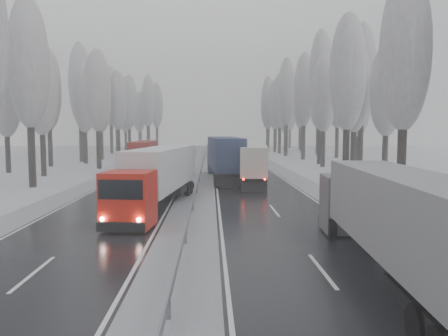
{
  "coord_description": "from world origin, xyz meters",
  "views": [
    {
      "loc": [
        1.16,
        -15.56,
        5.18
      ],
      "look_at": [
        2.21,
        18.77,
        2.2
      ],
      "focal_mm": 35.0,
      "sensor_mm": 36.0,
      "label": 1
    }
  ],
  "objects": [
    {
      "name": "tree_39",
      "position": [
        21.55,
        120.73,
        10.45
      ],
      "size": [
        3.6,
        3.6,
        16.19
      ],
      "color": "black",
      "rests_on": "ground"
    },
    {
      "name": "tree_38",
      "position": [
        18.73,
        116.73,
        11.59
      ],
      "size": [
        3.6,
        3.6,
        17.97
      ],
      "color": "black",
      "rests_on": "ground"
    },
    {
      "name": "tree_64",
      "position": [
        -18.26,
        52.71,
        9.96
      ],
      "size": [
        3.6,
        3.6,
        15.42
      ],
      "color": "black",
      "rests_on": "ground"
    },
    {
      "name": "tree_23",
      "position": [
        23.31,
        49.6,
        8.77
      ],
      "size": [
        3.6,
        3.6,
        13.55
      ],
      "color": "black",
      "rests_on": "ground"
    },
    {
      "name": "tree_65",
      "position": [
        -20.05,
        56.71,
        12.55
      ],
      "size": [
        3.6,
        3.6,
        19.48
      ],
      "color": "black",
      "rests_on": "ground"
    },
    {
      "name": "tree_71",
      "position": [
        -21.09,
        83.19,
        12.63
      ],
      "size": [
        3.6,
        3.6,
        19.61
      ],
      "color": "black",
      "rests_on": "ground"
    },
    {
      "name": "tree_30",
      "position": [
        16.56,
        81.7,
        11.52
      ],
      "size": [
        3.6,
        3.6,
        17.86
      ],
      "color": "black",
      "rests_on": "ground"
    },
    {
      "name": "carriageway_left",
      "position": [
        -5.25,
        30.0,
        0.01
      ],
      "size": [
        7.5,
        200.0,
        0.03
      ],
      "primitive_type": "cube",
      "color": "black",
      "rests_on": "ground"
    },
    {
      "name": "tree_62",
      "position": [
        -13.94,
        43.73,
        10.36
      ],
      "size": [
        3.6,
        3.6,
        16.04
      ],
      "color": "black",
      "rests_on": "ground"
    },
    {
      "name": "truck_cream_box",
      "position": [
        5.47,
        27.13,
        2.17
      ],
      "size": [
        3.76,
        14.64,
        3.72
      ],
      "rotation": [
        0.0,
        0.0,
        -0.1
      ],
      "color": "beige",
      "rests_on": "ground"
    },
    {
      "name": "tree_66",
      "position": [
        -18.16,
        62.35,
        9.84
      ],
      "size": [
        3.6,
        3.6,
        15.23
      ],
      "color": "black",
      "rests_on": "ground"
    },
    {
      "name": "tree_16",
      "position": [
        15.04,
        15.67,
        10.67
      ],
      "size": [
        3.6,
        3.6,
        16.53
      ],
      "color": "black",
      "rests_on": "ground"
    },
    {
      "name": "tree_61",
      "position": [
        -23.52,
        38.2,
        9.02
      ],
      "size": [
        3.6,
        3.6,
        13.95
      ],
      "color": "black",
      "rests_on": "ground"
    },
    {
      "name": "tree_19",
      "position": [
        20.02,
        31.03,
        9.42
      ],
      "size": [
        3.6,
        3.6,
        14.57
      ],
      "color": "black",
      "rests_on": "ground"
    },
    {
      "name": "tree_60",
      "position": [
        -17.75,
        34.2,
        9.59
      ],
      "size": [
        3.6,
        3.6,
        14.84
      ],
      "color": "black",
      "rests_on": "ground"
    },
    {
      "name": "truck_red_white",
      "position": [
        -2.29,
        13.63,
        2.32
      ],
      "size": [
        4.3,
        15.66,
        3.98
      ],
      "rotation": [
        0.0,
        0.0,
        -0.12
      ],
      "color": "red",
      "rests_on": "ground"
    },
    {
      "name": "tree_79",
      "position": [
        -20.33,
        119.31,
        11.01
      ],
      "size": [
        3.6,
        3.6,
        17.07
      ],
      "color": "black",
      "rests_on": "ground"
    },
    {
      "name": "median_guardrail",
      "position": [
        0.0,
        29.99,
        0.6
      ],
      "size": [
        0.12,
        200.0,
        0.76
      ],
      "color": "slate",
      "rests_on": "ground"
    },
    {
      "name": "tree_37",
      "position": [
        24.02,
        110.16,
        10.56
      ],
      "size": [
        3.6,
        3.6,
        16.37
      ],
      "color": "black",
      "rests_on": "ground"
    },
    {
      "name": "tree_67",
      "position": [
        -19.54,
        66.35,
        11.03
      ],
      "size": [
        3.6,
        3.6,
        17.09
      ],
      "color": "black",
      "rests_on": "ground"
    },
    {
      "name": "tree_22",
      "position": [
        17.02,
        45.6,
        10.24
      ],
      "size": [
        3.6,
        3.6,
        15.86
      ],
      "color": "black",
      "rests_on": "ground"
    },
    {
      "name": "tree_31",
      "position": [
        22.48,
        85.7,
        11.97
      ],
      "size": [
        3.6,
        3.6,
        18.58
      ],
      "color": "black",
      "rests_on": "ground"
    },
    {
      "name": "tree_27",
      "position": [
        24.72,
        65.27,
        11.36
      ],
      "size": [
        3.6,
        3.6,
        17.62
      ],
      "color": "black",
      "rests_on": "ground"
    },
    {
      "name": "tree_24",
      "position": [
        17.9,
        51.02,
        13.19
      ],
      "size": [
        3.6,
        3.6,
        20.49
      ],
      "color": "black",
      "rests_on": "ground"
    },
    {
      "name": "tree_32",
      "position": [
        16.63,
        89.21,
        11.18
      ],
      "size": [
        3.6,
        3.6,
        17.33
      ],
      "color": "black",
      "rests_on": "ground"
    },
    {
      "name": "tree_63",
      "position": [
        -21.85,
        47.73,
        10.89
      ],
      "size": [
        3.6,
        3.6,
        16.88
      ],
      "color": "black",
      "rests_on": "ground"
    },
    {
      "name": "shoulder_right",
      "position": [
        10.2,
        30.0,
        0.02
      ],
      "size": [
        2.4,
        200.0,
        0.04
      ],
      "primitive_type": "cube",
      "color": "#9B9DA3",
      "rests_on": "ground"
    },
    {
      "name": "tree_34",
      "position": [
        15.73,
        96.32,
        11.37
      ],
      "size": [
        3.6,
        3.6,
        17.63
      ],
      "color": "black",
      "rests_on": "ground"
    },
    {
      "name": "tree_78",
      "position": [
        -17.56,
        115.31,
        12.59
      ],
      "size": [
        3.6,
        3.6,
        19.55
      ],
      "color": "black",
      "rests_on": "ground"
    },
    {
      "name": "truck_blue_box",
      "position": [
        2.49,
        29.8,
        2.6
      ],
      "size": [
        3.6,
        17.45,
        4.45
      ],
      "rotation": [
        0.0,
        0.0,
        0.05
      ],
      "color": "#1F254E",
      "rests_on": "ground"
    },
    {
      "name": "tree_69",
      "position": [
        -21.42,
        73.11,
        12.46
      ],
      "size": [
        3.6,
        3.6,
        19.35
      ],
      "color": "black",
      "rests_on": "ground"
    },
    {
      "name": "carriageway_right",
      "position": [
        5.25,
        30.0,
        0.01
      ],
      "size": [
        7.5,
        200.0,
        0.03
      ],
      "primitive_type": "cube",
      "color": "black",
      "rests_on": "ground"
    },
    {
      "name": "ground",
      "position": [
        0.0,
        0.0,
        0.0
      ],
      "size": [
        260.0,
        260.0,
        0.0
      ],
      "primitive_type": "plane",
      "color": "silver",
      "rests_on": "ground"
    },
    {
      "name": "tree_33",
      "position": [
        19.77,
        93.21,
        9.26
      ],
      "size": [
        3.6,
        3.6,
        14.33
      ],
      "color": "black",
      "rests_on": "ground"
    },
    {
      "name": "tree_70",
      "position": [
        -16.33,
        79.19,
        11.03
      ],
      "size": [
        3.6,
        3.6,
        17.09
      ],
      "color": "black",
      "rests_on": "ground"
    },
    {
      "name": "tree_21",
      "position": [
        20.12,
        39.17,
        12.0
      ],
      "size": [
        3.6,
        3.6,
        18.62
      ],
      "color": "black",
      "rests_on": "ground"
    },
    {
      "name": "tree_20",
      "position": [
        17.9,
        35.17,
        10.14
      ],
      "size": [
        3.6,
        3.6,
        15.71
      ],
      "color": "black",
      "rests_on": "ground"
    },
    {
      "name": "shoulder_left",
      "position": [
        -10.2,
        30.0,
        0.02
      ],
      "size": [
        2.4,
        200.0,
        0.04
      ],
      "primitive_type": "cube",
      "color": "#9B9DA3",
      "rests_on": "ground"
    },
    {
      "name": "median_slush",
      "position": [
        0.0,
        30.0,
        0.02
      ],
      "size": [
        3.0,
        200.0,
        0.04
      ],
      "primitive_type": "cube",
      "color": "#9B9DA3",
      "rests_on": "ground"
    },
    {
      "name": "tree_72",
      "position": [
        -18.93,
        88.54,
        9.76
      ],
      "size": [
        3.6,
        3.6,
        15.11
      ],
      "color": "black",
      "rests_on": "ground"
    },
    {
      "name": "tree_26",
      "position": [
        17.56,
        61.27,
        12.1
      ],
      "size": [
        3.6,
        3.6,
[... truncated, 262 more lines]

